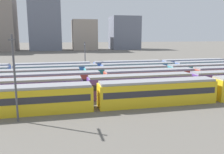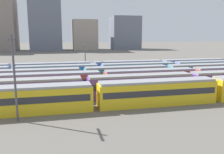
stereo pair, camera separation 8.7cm
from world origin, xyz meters
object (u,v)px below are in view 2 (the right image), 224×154
object	(u,v)px
train_track_0	(213,89)
train_track_4	(100,72)
train_track_3	(82,77)
catenary_pole_1	(85,56)
train_track_2	(150,79)
catenary_pole_2	(14,74)
train_track_1	(190,83)
train_track_5	(92,69)

from	to	relation	value
train_track_0	train_track_4	world-z (taller)	same
train_track_3	catenary_pole_1	bearing A→B (deg)	81.29
train_track_0	train_track_2	distance (m)	12.28
train_track_0	catenary_pole_1	bearing A→B (deg)	120.30
train_track_4	catenary_pole_2	xyz separation A→B (m)	(-14.07, -23.59, 3.84)
train_track_1	catenary_pole_1	bearing A→B (deg)	123.99
train_track_2	train_track_3	world-z (taller)	same
train_track_3	train_track_5	size ratio (longest dim) A/B	1.00
train_track_0	train_track_2	xyz separation A→B (m)	(-6.53, 10.40, 0.00)
train_track_5	train_track_2	bearing A→B (deg)	-59.45
train_track_2	train_track_4	world-z (taller)	same
catenary_pole_2	catenary_pole_1	bearing A→B (deg)	69.99
train_track_3	catenary_pole_2	size ratio (longest dim) A/B	7.19
train_track_3	train_track_5	xyz separation A→B (m)	(3.48, 10.40, 0.00)
train_track_1	catenary_pole_1	xyz separation A→B (m)	(-16.24, 24.09, 2.89)
train_track_1	train_track_4	xyz separation A→B (m)	(-13.85, 15.60, 0.00)
train_track_5	catenary_pole_1	bearing A→B (deg)	112.81
train_track_4	catenary_pole_2	size ratio (longest dim) A/B	7.19
train_track_3	train_track_4	world-z (taller)	same
train_track_1	train_track_5	world-z (taller)	same
train_track_4	catenary_pole_1	xyz separation A→B (m)	(-2.39, 8.49, 2.89)
train_track_0	train_track_4	xyz separation A→B (m)	(-14.72, 20.80, 0.00)
train_track_1	catenary_pole_1	distance (m)	29.19
train_track_1	train_track_5	distance (m)	25.56
train_track_0	train_track_3	bearing A→B (deg)	140.92
train_track_3	train_track_5	world-z (taller)	same
train_track_1	train_track_3	size ratio (longest dim) A/B	1.51
train_track_2	catenary_pole_1	xyz separation A→B (m)	(-10.59, 18.89, 2.89)
train_track_4	train_track_2	bearing A→B (deg)	-51.77
train_track_4	catenary_pole_2	world-z (taller)	catenary_pole_2
train_track_0	catenary_pole_1	size ratio (longest dim) A/B	13.17
train_track_2	train_track_4	bearing A→B (deg)	128.23
catenary_pole_2	train_track_2	bearing A→B (deg)	30.64
train_track_2	train_track_0	bearing A→B (deg)	-57.89
train_track_3	train_track_0	bearing A→B (deg)	-39.08
train_track_3	train_track_4	bearing A→B (deg)	49.19
train_track_4	train_track_1	bearing A→B (deg)	-48.41
train_track_3	train_track_5	distance (m)	10.97
train_track_0	train_track_5	size ratio (longest dim) A/B	1.51
train_track_0	train_track_1	distance (m)	5.27
train_track_5	catenary_pole_2	size ratio (longest dim) A/B	7.19
train_track_2	train_track_3	xyz separation A→B (m)	(-12.68, 5.20, 0.00)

